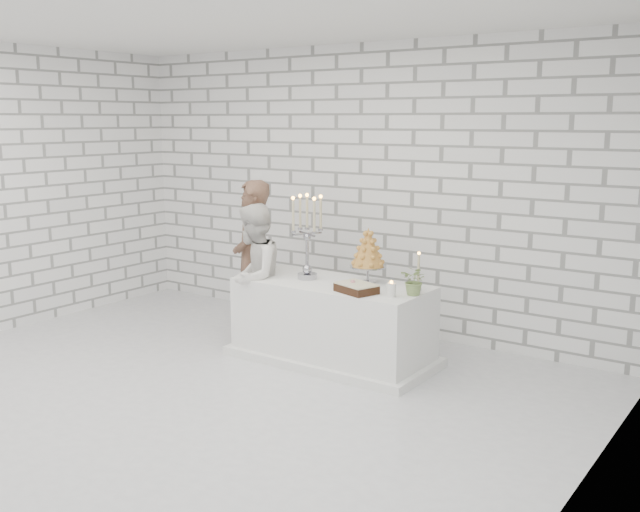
# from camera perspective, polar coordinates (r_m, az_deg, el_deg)

# --- Properties ---
(ground) EXTENTS (6.00, 5.00, 0.01)m
(ground) POSITION_cam_1_polar(r_m,az_deg,el_deg) (6.15, -9.55, -10.64)
(ground) COLOR silver
(ground) RESTS_ON ground
(ceiling) EXTENTS (6.00, 5.00, 0.01)m
(ceiling) POSITION_cam_1_polar(r_m,az_deg,el_deg) (5.79, -10.51, 18.23)
(ceiling) COLOR white
(ceiling) RESTS_ON ground
(wall_back) EXTENTS (6.00, 0.01, 3.00)m
(wall_back) POSITION_cam_1_polar(r_m,az_deg,el_deg) (7.74, 3.18, 5.32)
(wall_back) COLOR white
(wall_back) RESTS_ON ground
(wall_right) EXTENTS (0.01, 5.00, 3.00)m
(wall_right) POSITION_cam_1_polar(r_m,az_deg,el_deg) (4.25, 20.01, 0.24)
(wall_right) COLOR white
(wall_right) RESTS_ON ground
(cake_table) EXTENTS (1.80, 0.80, 0.75)m
(cake_table) POSITION_cam_1_polar(r_m,az_deg,el_deg) (6.76, 0.98, -5.18)
(cake_table) COLOR white
(cake_table) RESTS_ON ground
(groom) EXTENTS (0.65, 0.71, 1.63)m
(groom) POSITION_cam_1_polar(r_m,az_deg,el_deg) (7.43, -5.35, -0.29)
(groom) COLOR brown
(groom) RESTS_ON ground
(bride) EXTENTS (0.73, 0.83, 1.44)m
(bride) POSITION_cam_1_polar(r_m,az_deg,el_deg) (7.01, -5.22, -1.74)
(bride) COLOR white
(bride) RESTS_ON ground
(candelabra) EXTENTS (0.41, 0.41, 0.80)m
(candelabra) POSITION_cam_1_polar(r_m,az_deg,el_deg) (6.73, -1.02, 1.54)
(candelabra) COLOR #9D9CA7
(candelabra) RESTS_ON cake_table
(croquembouche) EXTENTS (0.42, 0.42, 0.51)m
(croquembouche) POSITION_cam_1_polar(r_m,az_deg,el_deg) (6.59, 3.79, 0.03)
(croquembouche) COLOR #AA702E
(croquembouche) RESTS_ON cake_table
(chocolate_cake) EXTENTS (0.40, 0.34, 0.08)m
(chocolate_cake) POSITION_cam_1_polar(r_m,az_deg,el_deg) (6.27, 2.88, -2.52)
(chocolate_cake) COLOR black
(chocolate_cake) RESTS_ON cake_table
(pillar_candle) EXTENTS (0.10, 0.10, 0.12)m
(pillar_candle) POSITION_cam_1_polar(r_m,az_deg,el_deg) (6.13, 5.62, -2.68)
(pillar_candle) COLOR white
(pillar_candle) RESTS_ON cake_table
(extra_taper) EXTENTS (0.08, 0.08, 0.32)m
(extra_taper) POSITION_cam_1_polar(r_m,az_deg,el_deg) (6.38, 7.74, -1.29)
(extra_taper) COLOR #C0B58D
(extra_taper) RESTS_ON cake_table
(flowers) EXTENTS (0.24, 0.21, 0.26)m
(flowers) POSITION_cam_1_polar(r_m,az_deg,el_deg) (6.20, 7.47, -1.92)
(flowers) COLOR #3B6531
(flowers) RESTS_ON cake_table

